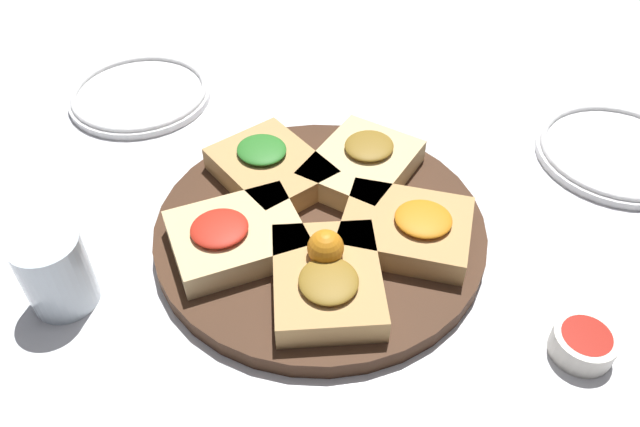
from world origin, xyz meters
TOP-DOWN VIEW (x-y plane):
  - ground_plane at (0.00, 0.00)m, footprint 3.00×3.00m
  - serving_board at (0.00, 0.00)m, footprint 0.38×0.38m
  - focaccia_slice_0 at (-0.09, -0.05)m, footprint 0.18×0.16m
  - focaccia_slice_1 at (0.02, -0.10)m, footprint 0.14×0.16m
  - focaccia_slice_2 at (0.10, -0.01)m, footprint 0.15×0.12m
  - focaccia_slice_3 at (0.04, 0.09)m, footprint 0.15×0.17m
  - focaccia_slice_4 at (-0.07, 0.07)m, footprint 0.18×0.18m
  - plate_left at (-0.31, 0.24)m, footprint 0.21×0.21m
  - plate_right at (0.37, 0.21)m, footprint 0.21×0.21m
  - water_glass at (-0.25, -0.13)m, footprint 0.07×0.07m
  - dipping_bowl at (0.28, -0.12)m, footprint 0.06×0.06m

SIDE VIEW (x-z plane):
  - ground_plane at x=0.00m, z-range 0.00..0.00m
  - plate_right at x=0.37m, z-range 0.00..0.02m
  - plate_left at x=-0.31m, z-range 0.00..0.02m
  - serving_board at x=0.00m, z-range 0.00..0.02m
  - dipping_bowl at x=0.28m, z-range 0.00..0.03m
  - focaccia_slice_0 at x=-0.09m, z-range 0.02..0.06m
  - focaccia_slice_2 at x=0.10m, z-range 0.02..0.06m
  - focaccia_slice_3 at x=0.04m, z-range 0.02..0.06m
  - focaccia_slice_4 at x=-0.07m, z-range 0.02..0.06m
  - focaccia_slice_1 at x=0.02m, z-range 0.01..0.07m
  - water_glass at x=-0.25m, z-range 0.00..0.09m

